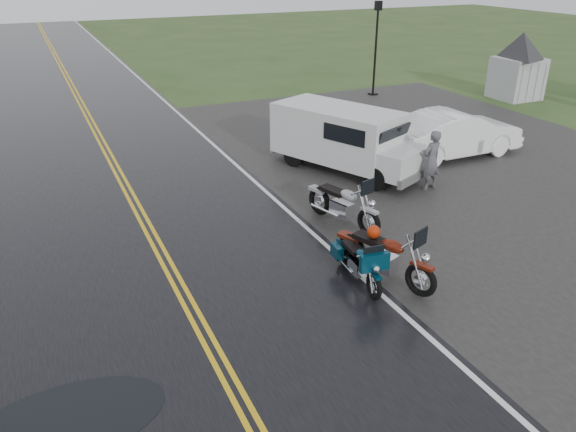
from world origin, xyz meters
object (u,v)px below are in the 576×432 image
(motorcycle_teal, at_px, (375,276))
(sedan_white, at_px, (455,134))
(person_at_van, at_px, (431,161))
(lamp_post_far_right, at_px, (376,49))
(visitor_center, at_px, (521,49))
(motorcycle_silver, at_px, (370,212))
(van_white, at_px, (378,158))
(motorcycle_red, at_px, (422,267))

(motorcycle_teal, relative_size, sedan_white, 0.40)
(person_at_van, bearing_deg, lamp_post_far_right, -127.17)
(visitor_center, relative_size, motorcycle_silver, 6.43)
(van_white, relative_size, sedan_white, 1.09)
(motorcycle_teal, relative_size, lamp_post_far_right, 0.43)
(motorcycle_red, relative_size, person_at_van, 1.37)
(motorcycle_red, bearing_deg, motorcycle_silver, 59.09)
(motorcycle_silver, distance_m, lamp_post_far_right, 16.42)
(motorcycle_teal, height_order, person_at_van, person_at_van)
(motorcycle_red, bearing_deg, motorcycle_teal, 140.43)
(sedan_white, bearing_deg, person_at_van, 128.23)
(motorcycle_silver, height_order, sedan_white, sedan_white)
(van_white, bearing_deg, motorcycle_teal, -147.24)
(motorcycle_red, height_order, sedan_white, sedan_white)
(motorcycle_red, distance_m, van_white, 5.94)
(motorcycle_red, xyz_separation_m, person_at_van, (3.97, 4.83, 0.17))
(motorcycle_teal, distance_m, person_at_van, 6.67)
(motorcycle_silver, bearing_deg, van_white, 38.02)
(motorcycle_teal, bearing_deg, lamp_post_far_right, 63.05)
(motorcycle_silver, bearing_deg, person_at_van, 14.58)
(van_white, height_order, sedan_white, van_white)
(lamp_post_far_right, bearing_deg, sedan_white, -106.09)
(motorcycle_red, height_order, person_at_van, person_at_van)
(sedan_white, bearing_deg, van_white, 110.14)
(motorcycle_teal, height_order, van_white, van_white)
(motorcycle_red, relative_size, motorcycle_teal, 1.26)
(van_white, distance_m, lamp_post_far_right, 13.18)
(motorcycle_red, distance_m, motorcycle_teal, 1.00)
(visitor_center, bearing_deg, van_white, -150.14)
(sedan_white, bearing_deg, motorcycle_silver, 123.76)
(motorcycle_teal, bearing_deg, sedan_white, 46.96)
(sedan_white, bearing_deg, visitor_center, -56.58)
(motorcycle_silver, relative_size, sedan_white, 0.50)
(motorcycle_red, bearing_deg, lamp_post_far_right, 39.73)
(van_white, bearing_deg, sedan_white, -3.28)
(motorcycle_red, height_order, lamp_post_far_right, lamp_post_far_right)
(visitor_center, distance_m, van_white, 15.16)
(motorcycle_red, bearing_deg, van_white, 45.37)
(motorcycle_teal, xyz_separation_m, motorcycle_silver, (1.45, 2.49, 0.14))
(visitor_center, height_order, person_at_van, visitor_center)
(motorcycle_teal, bearing_deg, person_at_van, 48.32)
(person_at_van, relative_size, sedan_white, 0.37)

